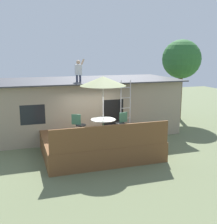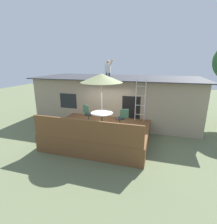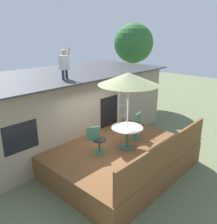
% 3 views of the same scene
% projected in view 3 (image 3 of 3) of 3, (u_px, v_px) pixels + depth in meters
% --- Properties ---
extents(ground_plane, '(40.00, 40.00, 0.00)m').
position_uv_depth(ground_plane, '(119.00, 168.00, 8.23)').
color(ground_plane, '#66704C').
extents(house, '(10.50, 4.50, 2.88)m').
position_uv_depth(house, '(55.00, 108.00, 10.10)').
color(house, gray).
rests_on(house, ground).
extents(deck, '(4.69, 3.72, 0.80)m').
position_uv_depth(deck, '(119.00, 158.00, 8.11)').
color(deck, brown).
rests_on(deck, ground).
extents(deck_railing, '(4.59, 0.08, 0.90)m').
position_uv_depth(deck_railing, '(168.00, 153.00, 6.67)').
color(deck_railing, brown).
rests_on(deck_railing, deck).
extents(patio_table, '(1.04, 1.04, 0.74)m').
position_uv_depth(patio_table, '(127.00, 132.00, 7.77)').
color(patio_table, '#33664C').
rests_on(patio_table, deck).
extents(patio_umbrella, '(1.90, 1.90, 2.54)m').
position_uv_depth(patio_umbrella, '(128.00, 79.00, 7.22)').
color(patio_umbrella, silver).
rests_on(patio_umbrella, deck).
extents(step_ladder, '(0.52, 0.04, 2.20)m').
position_uv_depth(step_ladder, '(123.00, 99.00, 9.70)').
color(step_ladder, silver).
rests_on(step_ladder, deck).
extents(person_figure, '(0.47, 0.20, 1.11)m').
position_uv_depth(person_figure, '(64.00, 62.00, 8.44)').
color(person_figure, '#33384C').
rests_on(person_figure, house).
extents(patio_chair_left, '(0.59, 0.44, 0.92)m').
position_uv_depth(patio_chair_left, '(97.00, 140.00, 7.46)').
color(patio_chair_left, '#33664C').
rests_on(patio_chair_left, deck).
extents(patio_chair_right, '(0.61, 0.44, 0.92)m').
position_uv_depth(patio_chair_right, '(137.00, 126.00, 8.60)').
color(patio_chair_right, '#33664C').
rests_on(patio_chair_right, deck).
extents(backyard_tree, '(2.44, 2.44, 5.10)m').
position_uv_depth(backyard_tree, '(134.00, 44.00, 14.78)').
color(backyard_tree, brown).
rests_on(backyard_tree, ground).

